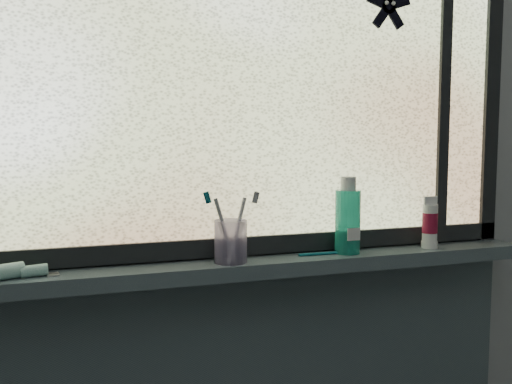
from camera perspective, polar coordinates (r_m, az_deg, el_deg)
The scene contains 12 objects.
wall_back at distance 1.58m, azimuth -0.37°, elevation 2.01°, with size 3.00×0.01×2.50m, color #9EA3A8.
windowsill at distance 1.55m, azimuth 0.51°, elevation -7.42°, with size 1.62×0.14×0.04m, color #45545C.
window_pane at distance 1.57m, azimuth -0.11°, elevation 12.23°, with size 1.50×0.01×1.00m, color silver.
frame_bottom at distance 1.58m, azimuth -0.06°, elevation -5.29°, with size 1.60×0.03×0.05m, color black.
frame_right at distance 1.95m, azimuth 22.42°, elevation 10.49°, with size 0.05×0.03×1.10m, color black.
frame_mullion at distance 1.85m, azimuth 18.24°, elevation 10.95°, with size 0.04×0.03×1.00m, color black.
starfish_sticker at distance 1.76m, azimuth 13.12°, elevation 17.64°, with size 0.15×0.02×0.15m, color black, non-canonical shape.
toothpaste_tube at distance 1.44m, azimuth -22.63°, elevation -7.25°, with size 0.21×0.04×0.04m, color white, non-canonical shape.
toothbrush_cup at distance 1.49m, azimuth -2.55°, elevation -4.96°, with size 0.08×0.08×0.11m, color #A79ACC.
toothbrush_lying at distance 1.60m, azimuth 6.87°, elevation -6.04°, with size 0.19×0.02×0.01m, color #0B5C6B, non-canonical shape.
mouthwash_bottle at distance 1.62m, azimuth 9.16°, elevation -2.29°, with size 0.07×0.07×0.18m, color teal.
cream_tube at distance 1.76m, azimuth 17.01°, elevation -2.75°, with size 0.04×0.04×0.11m, color silver.
Camera 1 is at (-0.50, -0.20, 1.35)m, focal length 40.00 mm.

